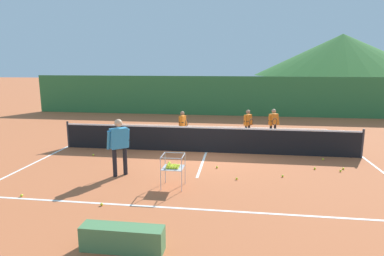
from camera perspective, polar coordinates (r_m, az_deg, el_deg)
ground_plane at (r=12.47m, az=2.49°, el=-4.21°), size 120.00×120.00×0.00m
line_baseline_near at (r=7.83m, az=-1.09°, el=-13.78°), size 11.24×0.08×0.01m
line_baseline_far at (r=17.54m, az=4.12°, el=0.29°), size 11.24×0.08×0.01m
line_sideline_west at (r=14.13m, az=-20.88°, el=-3.09°), size 0.08×10.18×0.01m
line_sideline_east at (r=13.21m, az=27.64°, el=-4.62°), size 0.08×10.18×0.01m
line_service_center at (r=12.47m, az=2.49°, el=-4.20°), size 0.08×5.74×0.01m
tennis_net at (r=12.34m, az=2.51°, el=-1.97°), size 11.12×0.08×1.05m
instructor at (r=9.92m, az=-12.51°, el=-2.38°), size 0.66×0.77×1.71m
student_0 at (r=14.16m, az=-1.63°, el=0.87°), size 0.42×0.69×1.29m
student_1 at (r=14.51m, az=9.67°, el=1.06°), size 0.44×0.72×1.32m
student_2 at (r=14.72m, az=13.92°, el=1.12°), size 0.53×0.68×1.36m
ball_cart at (r=8.90m, az=-3.38°, el=-6.65°), size 0.58×0.58×0.90m
tennis_ball_0 at (r=8.24m, az=-15.39°, el=-12.64°), size 0.07×0.07×0.07m
tennis_ball_1 at (r=9.48m, az=-27.44°, el=-10.34°), size 0.07×0.07×0.07m
tennis_ball_2 at (r=11.18m, az=20.52°, el=-6.57°), size 0.07×0.07×0.07m
tennis_ball_3 at (r=12.51m, az=-16.73°, el=-4.48°), size 0.07×0.07×0.07m
tennis_ball_4 at (r=12.32m, az=21.77°, el=-5.04°), size 0.07×0.07×0.07m
tennis_ball_5 at (r=11.25m, az=24.35°, el=-6.77°), size 0.07×0.07×0.07m
tennis_ball_6 at (r=10.63m, az=4.36°, el=-6.78°), size 0.07×0.07×0.07m
tennis_ball_7 at (r=9.68m, az=7.76°, el=-8.68°), size 0.07×0.07×0.07m
tennis_ball_8 at (r=10.17m, az=15.44°, el=-8.01°), size 0.07×0.07×0.07m
tennis_ball_9 at (r=11.52m, az=24.74°, el=-6.38°), size 0.07×0.07×0.07m
windscreen_fence at (r=21.15m, az=4.87°, el=5.56°), size 24.73×0.08×2.50m
courtside_bench at (r=6.32m, az=-11.96°, el=-18.20°), size 1.50×0.36×0.46m
hill_0 at (r=100.09m, az=24.49°, el=11.47°), size 46.36×46.36×11.07m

